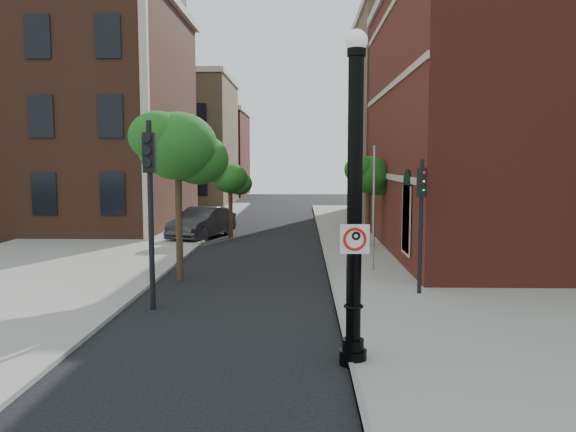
{
  "coord_description": "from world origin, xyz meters",
  "views": [
    {
      "loc": [
        1.05,
        -11.91,
        4.18
      ],
      "look_at": [
        0.7,
        2.0,
        2.83
      ],
      "focal_mm": 35.0,
      "sensor_mm": 36.0,
      "label": 1
    }
  ],
  "objects_px": {
    "traffic_signal_left": "(150,183)",
    "lamppost": "(355,214)",
    "no_parking_sign": "(355,239)",
    "parked_car": "(202,223)",
    "traffic_signal_right": "(421,205)"
  },
  "relations": [
    {
      "from": "traffic_signal_right",
      "to": "lamppost",
      "type": "bearing_deg",
      "value": -92.74
    },
    {
      "from": "parked_car",
      "to": "traffic_signal_left",
      "type": "xyz_separation_m",
      "value": [
        1.23,
        -14.86,
        2.73
      ]
    },
    {
      "from": "no_parking_sign",
      "to": "traffic_signal_left",
      "type": "distance_m",
      "value": 6.91
    },
    {
      "from": "lamppost",
      "to": "traffic_signal_left",
      "type": "distance_m",
      "value": 6.75
    },
    {
      "from": "traffic_signal_left",
      "to": "no_parking_sign",
      "type": "bearing_deg",
      "value": -43.96
    },
    {
      "from": "lamppost",
      "to": "traffic_signal_right",
      "type": "distance_m",
      "value": 6.39
    },
    {
      "from": "no_parking_sign",
      "to": "parked_car",
      "type": "bearing_deg",
      "value": 106.82
    },
    {
      "from": "traffic_signal_left",
      "to": "lamppost",
      "type": "bearing_deg",
      "value": -42.8
    },
    {
      "from": "parked_car",
      "to": "traffic_signal_right",
      "type": "xyz_separation_m",
      "value": [
        9.09,
        -13.19,
        2.02
      ]
    },
    {
      "from": "parked_car",
      "to": "traffic_signal_left",
      "type": "distance_m",
      "value": 15.16
    },
    {
      "from": "parked_car",
      "to": "lamppost",
      "type": "bearing_deg",
      "value": -53.79
    },
    {
      "from": "lamppost",
      "to": "parked_car",
      "type": "xyz_separation_m",
      "value": [
        -6.52,
        19.03,
        -2.28
      ]
    },
    {
      "from": "lamppost",
      "to": "no_parking_sign",
      "type": "height_order",
      "value": "lamppost"
    },
    {
      "from": "lamppost",
      "to": "parked_car",
      "type": "relative_size",
      "value": 1.32
    },
    {
      "from": "no_parking_sign",
      "to": "traffic_signal_right",
      "type": "xyz_separation_m",
      "value": [
        2.58,
        6.01,
        0.22
      ]
    }
  ]
}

